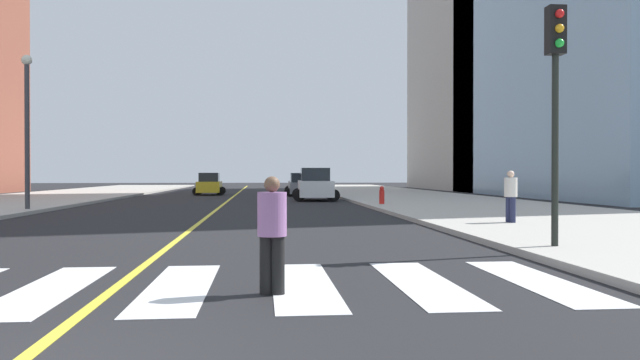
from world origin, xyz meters
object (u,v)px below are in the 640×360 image
(car_gray_fourth, at_px, (300,186))
(pedestrian_waiting_east, at_px, (511,194))
(car_white_third, at_px, (315,185))
(fire_hydrant, at_px, (382,195))
(street_lamp, at_px, (27,117))
(traffic_light_near_corner, at_px, (556,78))
(car_yellow_nearest, at_px, (209,185))
(pedestrian_crossing, at_px, (272,229))
(car_silver_second, at_px, (299,184))

(car_gray_fourth, distance_m, pedestrian_waiting_east, 27.59)
(car_white_third, bearing_deg, fire_hydrant, 111.09)
(fire_hydrant, relative_size, street_lamp, 0.14)
(car_gray_fourth, xyz_separation_m, street_lamp, (-12.82, -18.16, 3.30))
(traffic_light_near_corner, distance_m, street_lamp, 22.01)
(car_yellow_nearest, relative_size, pedestrian_crossing, 2.42)
(car_yellow_nearest, distance_m, fire_hydrant, 20.96)
(pedestrian_crossing, bearing_deg, traffic_light_near_corner, 50.74)
(car_white_third, bearing_deg, car_silver_second, -87.49)
(car_yellow_nearest, xyz_separation_m, traffic_light_near_corner, (10.18, -36.32, 2.82))
(pedestrian_crossing, xyz_separation_m, street_lamp, (-10.15, 18.85, 3.20))
(car_silver_second, relative_size, pedestrian_waiting_east, 2.43)
(fire_hydrant, bearing_deg, pedestrian_crossing, -104.94)
(car_silver_second, distance_m, car_white_third, 13.35)
(traffic_light_near_corner, distance_m, pedestrian_crossing, 7.53)
(pedestrian_crossing, height_order, street_lamp, street_lamp)
(pedestrian_waiting_east, bearing_deg, car_gray_fourth, 166.02)
(pedestrian_crossing, distance_m, pedestrian_waiting_east, 12.35)
(car_yellow_nearest, relative_size, fire_hydrant, 4.38)
(car_silver_second, bearing_deg, traffic_light_near_corner, 95.09)
(car_yellow_nearest, bearing_deg, pedestrian_crossing, -84.48)
(traffic_light_near_corner, height_order, street_lamp, street_lamp)
(car_gray_fourth, distance_m, fire_hydrant, 15.60)
(car_silver_second, xyz_separation_m, pedestrian_crossing, (-2.94, -42.72, 0.08))
(street_lamp, bearing_deg, traffic_light_near_corner, -43.17)
(fire_hydrant, bearing_deg, car_gray_fourth, 101.55)
(car_yellow_nearest, xyz_separation_m, pedestrian_waiting_east, (11.75, -30.27, 0.22))
(car_yellow_nearest, bearing_deg, pedestrian_waiting_east, -69.35)
(pedestrian_crossing, bearing_deg, street_lamp, 136.31)
(car_gray_fourth, bearing_deg, traffic_light_near_corner, 96.02)
(car_gray_fourth, relative_size, fire_hydrant, 4.22)
(car_yellow_nearest, height_order, pedestrian_waiting_east, pedestrian_waiting_east)
(car_silver_second, relative_size, car_gray_fourth, 1.03)
(fire_hydrant, bearing_deg, traffic_light_near_corner, -89.66)
(traffic_light_near_corner, bearing_deg, car_white_third, -83.78)
(traffic_light_near_corner, xyz_separation_m, fire_hydrant, (-0.11, 17.93, -3.05))
(car_silver_second, distance_m, traffic_light_near_corner, 39.14)
(car_white_third, bearing_deg, car_gray_fourth, -84.94)
(car_white_third, xyz_separation_m, fire_hydrant, (2.68, -7.65, -0.36))
(car_gray_fourth, bearing_deg, pedestrian_crossing, 86.33)
(car_yellow_nearest, distance_m, pedestrian_waiting_east, 32.47)
(traffic_light_near_corner, relative_size, pedestrian_crossing, 3.08)
(traffic_light_near_corner, bearing_deg, fire_hydrant, -89.66)
(car_gray_fourth, height_order, street_lamp, street_lamp)
(car_yellow_nearest, relative_size, car_white_third, 0.85)
(car_white_third, bearing_deg, pedestrian_waiting_east, 104.35)
(car_gray_fourth, height_order, fire_hydrant, car_gray_fourth)
(car_white_third, bearing_deg, street_lamp, 40.21)
(car_gray_fourth, xyz_separation_m, pedestrian_crossing, (-2.67, -37.00, 0.10))
(traffic_light_near_corner, bearing_deg, car_silver_second, -85.64)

